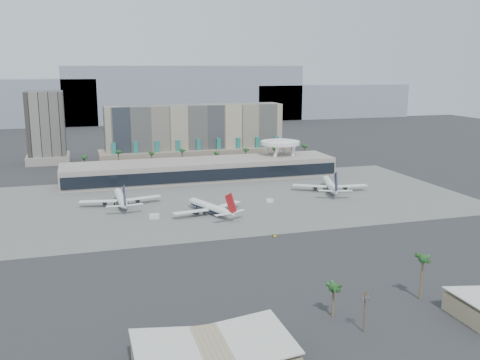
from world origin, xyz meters
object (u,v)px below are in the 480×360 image
object	(u,v)px
utility_pole	(365,307)
airliner_centre	(210,207)
airliner_right	(330,185)
service_vehicle_b	(269,201)
taxiway_sign	(275,236)
service_vehicle_a	(154,216)
airliner_left	(121,199)

from	to	relation	value
utility_pole	airliner_centre	bearing A→B (deg)	95.46
airliner_right	service_vehicle_b	size ratio (longest dim) A/B	11.60
airliner_right	service_vehicle_b	distance (m)	43.62
service_vehicle_b	utility_pole	bearing A→B (deg)	-97.20
service_vehicle_b	airliner_right	bearing A→B (deg)	20.10
taxiway_sign	airliner_centre	bearing A→B (deg)	116.55
utility_pole	service_vehicle_a	size ratio (longest dim) A/B	2.60
airliner_centre	service_vehicle_a	size ratio (longest dim) A/B	8.19
airliner_left	airliner_right	world-z (taller)	airliner_right
utility_pole	taxiway_sign	distance (m)	83.74
airliner_left	service_vehicle_b	xyz separation A→B (m)	(74.69, -15.49, -2.77)
service_vehicle_a	service_vehicle_b	bearing A→B (deg)	22.56
airliner_left	airliner_right	distance (m)	116.13
airliner_centre	taxiway_sign	size ratio (longest dim) A/B	18.53
utility_pole	service_vehicle_b	size ratio (longest dim) A/B	3.26
airliner_left	service_vehicle_a	size ratio (longest dim) A/B	9.26
airliner_centre	airliner_right	bearing A→B (deg)	-2.29
utility_pole	airliner_left	world-z (taller)	airliner_left
utility_pole	service_vehicle_b	bearing A→B (deg)	80.54
airliner_right	service_vehicle_a	distance (m)	106.55
service_vehicle_a	airliner_left	bearing A→B (deg)	125.01
airliner_left	service_vehicle_a	bearing A→B (deg)	-67.01
airliner_right	airliner_centre	bearing A→B (deg)	-143.59
service_vehicle_a	airliner_centre	bearing A→B (deg)	10.64
airliner_centre	airliner_right	xyz separation A→B (m)	(76.43, 26.36, 0.38)
airliner_right	service_vehicle_a	size ratio (longest dim) A/B	9.27
airliner_right	service_vehicle_b	world-z (taller)	airliner_right
airliner_right	service_vehicle_a	world-z (taller)	airliner_right
service_vehicle_a	taxiway_sign	size ratio (longest dim) A/B	2.26
service_vehicle_a	taxiway_sign	bearing A→B (deg)	-32.76
airliner_right	airliner_left	bearing A→B (deg)	-163.69
airliner_centre	service_vehicle_b	size ratio (longest dim) A/B	10.25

